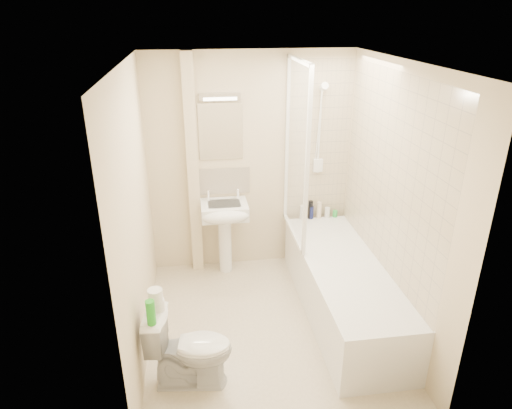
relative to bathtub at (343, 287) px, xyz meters
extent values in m
plane|color=beige|center=(-0.75, -0.12, -0.29)|extent=(2.50, 2.50, 0.00)
cube|color=beige|center=(-0.75, 1.13, 0.91)|extent=(2.20, 0.02, 2.40)
cube|color=beige|center=(-1.85, -0.12, 0.91)|extent=(0.02, 2.50, 2.40)
cube|color=beige|center=(0.35, -0.12, 0.91)|extent=(0.02, 2.50, 2.40)
cube|color=white|center=(-0.75, -0.12, 2.11)|extent=(2.20, 2.50, 0.02)
cube|color=beige|center=(0.00, 1.11, 1.14)|extent=(0.70, 0.01, 1.75)
cube|color=beige|center=(0.34, 0.00, 1.14)|extent=(0.01, 2.10, 1.75)
cube|color=beige|center=(-1.37, 1.07, 0.91)|extent=(0.12, 0.12, 2.40)
cube|color=beige|center=(-1.06, 1.12, 0.74)|extent=(0.60, 0.02, 0.30)
cube|color=white|center=(-1.06, 1.11, 1.29)|extent=(0.46, 0.01, 0.60)
cube|color=silver|center=(-1.06, 1.09, 1.66)|extent=(0.42, 0.07, 0.07)
cube|color=white|center=(0.00, 0.00, -0.01)|extent=(0.70, 2.10, 0.55)
cube|color=white|center=(0.00, 0.00, 0.21)|extent=(0.56, 1.96, 0.05)
cube|color=white|center=(-0.35, 0.68, 1.16)|extent=(0.01, 0.90, 1.80)
cube|color=white|center=(-0.35, 1.11, 1.16)|extent=(0.04, 0.04, 1.80)
cube|color=white|center=(-0.35, 0.23, 1.16)|extent=(0.04, 0.04, 1.80)
cube|color=white|center=(-0.35, 0.68, 2.04)|extent=(0.04, 0.90, 0.04)
cube|color=white|center=(-0.35, 0.68, 0.28)|extent=(0.04, 0.90, 0.03)
cylinder|color=white|center=(0.00, 1.09, 1.26)|extent=(0.02, 0.02, 0.90)
cylinder|color=white|center=(0.00, 1.09, 0.81)|extent=(0.05, 0.05, 0.02)
cylinder|color=white|center=(0.00, 1.09, 1.71)|extent=(0.05, 0.05, 0.02)
cylinder|color=white|center=(0.00, 1.03, 1.74)|extent=(0.08, 0.11, 0.11)
cube|color=white|center=(0.00, 1.09, 0.88)|extent=(0.10, 0.05, 0.14)
cylinder|color=white|center=(-0.02, 1.07, 1.31)|extent=(0.01, 0.13, 0.84)
cylinder|color=white|center=(-1.06, 0.96, 0.05)|extent=(0.14, 0.14, 0.67)
cube|color=white|center=(-1.06, 0.93, 0.48)|extent=(0.50, 0.38, 0.15)
ellipsoid|color=white|center=(-1.06, 0.76, 0.48)|extent=(0.50, 0.21, 0.15)
cube|color=silver|center=(-1.06, 0.93, 0.53)|extent=(0.34, 0.25, 0.04)
cylinder|color=white|center=(-1.22, 1.04, 0.60)|extent=(0.03, 0.03, 0.10)
cylinder|color=white|center=(-0.90, 1.04, 0.60)|extent=(0.03, 0.03, 0.10)
sphere|color=white|center=(-1.22, 1.04, 0.65)|extent=(0.04, 0.04, 0.04)
sphere|color=white|center=(-0.90, 1.04, 0.65)|extent=(0.04, 0.04, 0.04)
cylinder|color=silver|center=(-0.17, 1.04, 0.34)|extent=(0.05, 0.05, 0.17)
cylinder|color=black|center=(-0.07, 1.04, 0.37)|extent=(0.05, 0.05, 0.22)
cylinder|color=#121852|center=(-0.06, 1.04, 0.34)|extent=(0.06, 0.06, 0.15)
cylinder|color=#FAE3C1|center=(0.03, 1.04, 0.36)|extent=(0.05, 0.05, 0.19)
cylinder|color=white|center=(0.13, 1.04, 0.32)|extent=(0.06, 0.06, 0.12)
cylinder|color=green|center=(0.22, 1.04, 0.30)|extent=(0.05, 0.05, 0.08)
imported|color=white|center=(-1.47, -0.70, 0.04)|extent=(0.54, 0.75, 0.67)
cylinder|color=white|center=(-1.69, -0.63, 0.42)|extent=(0.11, 0.11, 0.09)
cylinder|color=white|center=(-1.70, -0.65, 0.52)|extent=(0.11, 0.11, 0.11)
cylinder|color=green|center=(-1.73, -0.79, 0.47)|extent=(0.07, 0.07, 0.20)
camera|label=1|loc=(-1.36, -3.56, 2.48)|focal=32.00mm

